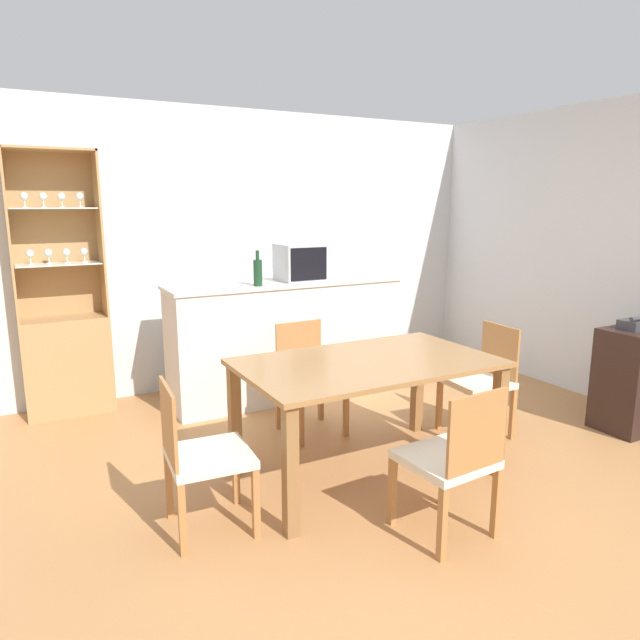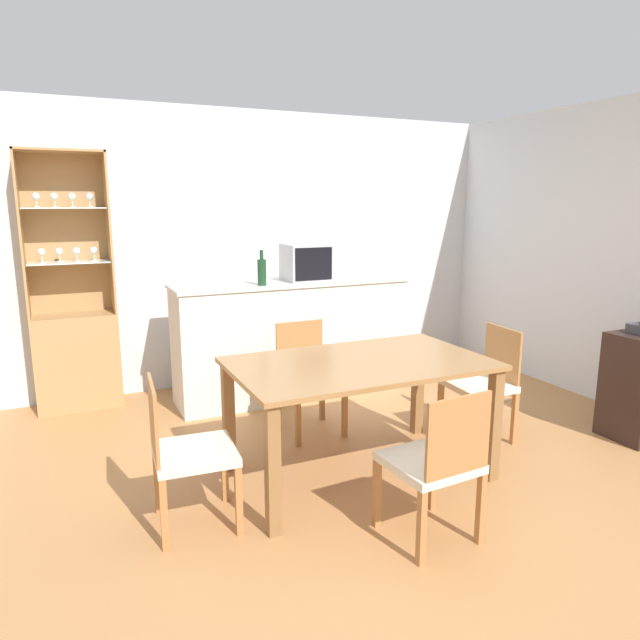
{
  "view_description": "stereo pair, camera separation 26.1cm",
  "coord_description": "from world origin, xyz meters",
  "px_view_note": "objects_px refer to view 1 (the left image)",
  "views": [
    {
      "loc": [
        -1.89,
        -2.52,
        1.71
      ],
      "look_at": [
        0.08,
        1.14,
        0.85
      ],
      "focal_mm": 32.0,
      "sensor_mm": 36.0,
      "label": 1
    },
    {
      "loc": [
        -1.66,
        -2.63,
        1.71
      ],
      "look_at": [
        0.08,
        1.14,
        0.85
      ],
      "focal_mm": 32.0,
      "sensor_mm": 36.0,
      "label": 2
    }
  ],
  "objects_px": {
    "display_cabinet": "(66,340)",
    "dining_chair_head_near": "(451,460)",
    "side_cabinet": "(638,378)",
    "dining_table": "(367,377)",
    "microwave": "(308,262)",
    "dining_chair_side_left_near": "(201,456)",
    "dining_chair_head_far": "(309,377)",
    "wine_bottle": "(258,272)",
    "dining_chair_side_right_far": "(482,380)",
    "telephone": "(635,324)"
  },
  "relations": [
    {
      "from": "microwave",
      "to": "wine_bottle",
      "type": "height_order",
      "value": "microwave"
    },
    {
      "from": "dining_chair_side_right_far",
      "to": "microwave",
      "type": "height_order",
      "value": "microwave"
    },
    {
      "from": "dining_chair_head_near",
      "to": "telephone",
      "type": "distance_m",
      "value": 2.26
    },
    {
      "from": "dining_table",
      "to": "dining_chair_head_near",
      "type": "bearing_deg",
      "value": -89.8
    },
    {
      "from": "dining_chair_head_near",
      "to": "telephone",
      "type": "bearing_deg",
      "value": 8.54
    },
    {
      "from": "dining_chair_head_near",
      "to": "dining_chair_side_left_near",
      "type": "bearing_deg",
      "value": 145.7
    },
    {
      "from": "dining_chair_side_right_far",
      "to": "side_cabinet",
      "type": "distance_m",
      "value": 1.24
    },
    {
      "from": "dining_chair_side_left_near",
      "to": "telephone",
      "type": "bearing_deg",
      "value": 90.97
    },
    {
      "from": "dining_chair_head_near",
      "to": "wine_bottle",
      "type": "xyz_separation_m",
      "value": [
        -0.13,
        2.25,
        0.74
      ]
    },
    {
      "from": "microwave",
      "to": "telephone",
      "type": "distance_m",
      "value": 2.63
    },
    {
      "from": "wine_bottle",
      "to": "telephone",
      "type": "bearing_deg",
      "value": -37.7
    },
    {
      "from": "microwave",
      "to": "side_cabinet",
      "type": "distance_m",
      "value": 2.8
    },
    {
      "from": "dining_chair_side_left_near",
      "to": "dining_chair_side_right_far",
      "type": "bearing_deg",
      "value": 101.28
    },
    {
      "from": "dining_chair_side_right_far",
      "to": "side_cabinet",
      "type": "relative_size",
      "value": 1.05
    },
    {
      "from": "dining_chair_head_near",
      "to": "microwave",
      "type": "relative_size",
      "value": 1.55
    },
    {
      "from": "dining_table",
      "to": "dining_chair_side_left_near",
      "type": "distance_m",
      "value": 1.14
    },
    {
      "from": "dining_chair_head_far",
      "to": "dining_chair_side_left_near",
      "type": "height_order",
      "value": "same"
    },
    {
      "from": "display_cabinet",
      "to": "dining_chair_head_near",
      "type": "xyz_separation_m",
      "value": [
        1.56,
        -2.9,
        -0.19
      ]
    },
    {
      "from": "telephone",
      "to": "wine_bottle",
      "type": "bearing_deg",
      "value": 142.3
    },
    {
      "from": "dining_chair_side_left_near",
      "to": "display_cabinet",
      "type": "bearing_deg",
      "value": -164.51
    },
    {
      "from": "display_cabinet",
      "to": "dining_chair_head_near",
      "type": "relative_size",
      "value": 2.58
    },
    {
      "from": "dining_chair_head_far",
      "to": "microwave",
      "type": "bearing_deg",
      "value": -118.19
    },
    {
      "from": "dining_chair_head_far",
      "to": "wine_bottle",
      "type": "distance_m",
      "value": 1.0
    },
    {
      "from": "dining_chair_side_right_far",
      "to": "wine_bottle",
      "type": "height_order",
      "value": "wine_bottle"
    },
    {
      "from": "dining_chair_side_left_near",
      "to": "dining_chair_side_right_far",
      "type": "height_order",
      "value": "same"
    },
    {
      "from": "display_cabinet",
      "to": "microwave",
      "type": "height_order",
      "value": "display_cabinet"
    },
    {
      "from": "dining_chair_side_left_near",
      "to": "microwave",
      "type": "height_order",
      "value": "microwave"
    },
    {
      "from": "dining_chair_head_far",
      "to": "dining_chair_side_left_near",
      "type": "distance_m",
      "value": 1.45
    },
    {
      "from": "dining_chair_head_far",
      "to": "dining_chair_side_left_near",
      "type": "bearing_deg",
      "value": 38.8
    },
    {
      "from": "display_cabinet",
      "to": "wine_bottle",
      "type": "distance_m",
      "value": 1.67
    },
    {
      "from": "dining_chair_side_left_near",
      "to": "dining_table",
      "type": "bearing_deg",
      "value": 101.27
    },
    {
      "from": "dining_chair_side_left_near",
      "to": "microwave",
      "type": "bearing_deg",
      "value": 143.02
    },
    {
      "from": "dining_table",
      "to": "microwave",
      "type": "distance_m",
      "value": 1.74
    },
    {
      "from": "dining_chair_head_near",
      "to": "side_cabinet",
      "type": "height_order",
      "value": "dining_chair_head_near"
    },
    {
      "from": "microwave",
      "to": "side_cabinet",
      "type": "xyz_separation_m",
      "value": [
        1.85,
        -1.94,
        -0.81
      ]
    },
    {
      "from": "dining_chair_side_right_far",
      "to": "side_cabinet",
      "type": "bearing_deg",
      "value": -108.86
    },
    {
      "from": "display_cabinet",
      "to": "dining_chair_side_left_near",
      "type": "height_order",
      "value": "display_cabinet"
    },
    {
      "from": "dining_chair_side_right_far",
      "to": "dining_chair_head_near",
      "type": "xyz_separation_m",
      "value": [
        -1.11,
        -0.93,
        0.0
      ]
    },
    {
      "from": "display_cabinet",
      "to": "telephone",
      "type": "bearing_deg",
      "value": -33.01
    },
    {
      "from": "dining_chair_side_right_far",
      "to": "telephone",
      "type": "distance_m",
      "value": 1.23
    },
    {
      "from": "display_cabinet",
      "to": "dining_chair_side_right_far",
      "type": "height_order",
      "value": "display_cabinet"
    },
    {
      "from": "dining_table",
      "to": "dining_chair_head_near",
      "type": "relative_size",
      "value": 1.92
    },
    {
      "from": "display_cabinet",
      "to": "side_cabinet",
      "type": "relative_size",
      "value": 2.7
    },
    {
      "from": "side_cabinet",
      "to": "telephone",
      "type": "relative_size",
      "value": 3.51
    },
    {
      "from": "microwave",
      "to": "dining_chair_head_near",
      "type": "bearing_deg",
      "value": -99.56
    },
    {
      "from": "dining_chair_head_far",
      "to": "side_cabinet",
      "type": "relative_size",
      "value": 1.05
    },
    {
      "from": "dining_chair_head_far",
      "to": "wine_bottle",
      "type": "bearing_deg",
      "value": -80.72
    },
    {
      "from": "dining_chair_head_far",
      "to": "dining_chair_side_right_far",
      "type": "xyz_separation_m",
      "value": [
        1.11,
        -0.66,
        0.0
      ]
    },
    {
      "from": "side_cabinet",
      "to": "dining_chair_side_right_far",
      "type": "bearing_deg",
      "value": 157.28
    },
    {
      "from": "dining_chair_side_right_far",
      "to": "wine_bottle",
      "type": "bearing_deg",
      "value": 47.0
    }
  ]
}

